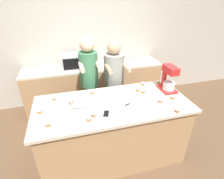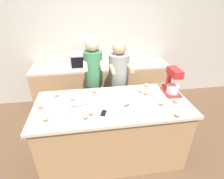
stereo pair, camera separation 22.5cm
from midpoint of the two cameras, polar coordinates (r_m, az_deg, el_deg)
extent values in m
plane|color=brown|center=(2.94, 2.48, -20.28)|extent=(16.00, 16.00, 0.00)
cube|color=#B2ADA3|center=(3.84, -2.44, 15.69)|extent=(10.00, 0.06, 2.70)
cube|color=#A87F56|center=(2.61, 2.69, -13.69)|extent=(1.96, 0.85, 0.92)
cube|color=beige|center=(2.32, 2.96, -4.95)|extent=(2.04, 0.91, 0.04)
cube|color=#A87F56|center=(3.83, -1.57, 1.19)|extent=(2.80, 0.60, 0.89)
cube|color=beige|center=(3.64, -1.67, 7.70)|extent=(2.80, 0.60, 0.04)
cylinder|color=#232328|center=(3.16, -3.39, -5.42)|extent=(0.23, 0.23, 0.89)
cylinder|color=#38704C|center=(2.82, -3.81, 6.83)|extent=(0.29, 0.29, 0.56)
sphere|color=#DBB293|center=(2.70, -4.08, 14.60)|extent=(0.23, 0.23, 0.23)
cylinder|color=#DBB293|center=(2.61, -6.28, 7.70)|extent=(0.06, 0.34, 0.06)
cylinder|color=#DBB293|center=(2.63, -0.83, 8.03)|extent=(0.06, 0.34, 0.06)
cylinder|color=#33384C|center=(3.23, 4.03, -5.09)|extent=(0.26, 0.26, 0.85)
cylinder|color=gray|center=(2.90, 4.49, 6.28)|extent=(0.33, 0.33, 0.53)
sphere|color=tan|center=(2.78, 4.79, 13.43)|extent=(0.22, 0.22, 0.22)
cylinder|color=tan|center=(2.68, 2.41, 6.92)|extent=(0.06, 0.34, 0.06)
cylinder|color=tan|center=(2.74, 8.27, 7.18)|extent=(0.06, 0.34, 0.06)
cube|color=red|center=(2.70, 20.90, -0.87)|extent=(0.20, 0.30, 0.03)
cylinder|color=red|center=(2.72, 20.32, 2.90)|extent=(0.07, 0.07, 0.25)
cube|color=red|center=(2.55, 22.28, 5.17)|extent=(0.13, 0.26, 0.10)
cylinder|color=#BCBCC1|center=(2.64, 21.53, 0.05)|extent=(0.17, 0.17, 0.11)
cone|color=#BCBCC1|center=(2.20, -7.84, -4.15)|extent=(0.25, 0.25, 0.16)
torus|color=#BCBCC1|center=(2.16, -7.97, -2.52)|extent=(0.25, 0.25, 0.01)
cube|color=silver|center=(2.41, 4.83, -2.63)|extent=(0.39, 0.27, 0.02)
cube|color=white|center=(2.40, 4.85, -2.23)|extent=(0.32, 0.22, 0.02)
cube|color=#B7B7BC|center=(3.56, -7.56, 9.62)|extent=(0.53, 0.34, 0.27)
cube|color=black|center=(3.40, -8.27, 8.62)|extent=(0.36, 0.01, 0.21)
cube|color=#2D2D2D|center=(3.41, -4.20, 8.90)|extent=(0.11, 0.01, 0.21)
cube|color=silver|center=(2.11, 0.29, -7.92)|extent=(0.11, 0.16, 0.01)
cube|color=black|center=(2.11, 0.30, -7.80)|extent=(0.10, 0.14, 0.00)
cylinder|color=silver|center=(1.98, -10.05, -9.19)|extent=(0.08, 0.08, 0.12)
cylinder|color=beige|center=(2.12, 8.01, -7.84)|extent=(0.21, 0.21, 0.02)
cube|color=#BCBCC1|center=(2.33, 9.83, -4.54)|extent=(0.14, 0.06, 0.01)
cube|color=black|center=(2.27, 7.63, -5.31)|extent=(0.08, 0.04, 0.01)
cylinder|color=#9E6038|center=(2.04, -5.53, -9.19)|extent=(0.06, 0.06, 0.03)
ellipsoid|color=beige|center=(2.03, -5.56, -8.67)|extent=(0.06, 0.06, 0.04)
cylinder|color=#9E6038|center=(2.77, 13.51, 1.08)|extent=(0.06, 0.06, 0.03)
ellipsoid|color=beige|center=(2.76, 13.57, 1.51)|extent=(0.06, 0.06, 0.04)
cylinder|color=#9E6038|center=(2.33, -19.84, -5.55)|extent=(0.06, 0.06, 0.03)
ellipsoid|color=beige|center=(2.32, -19.94, -5.06)|extent=(0.06, 0.06, 0.04)
cylinder|color=#9E6038|center=(2.09, -3.81, -7.98)|extent=(0.06, 0.06, 0.03)
ellipsoid|color=beige|center=(2.08, -3.84, -7.46)|extent=(0.06, 0.06, 0.04)
cylinder|color=#9E6038|center=(2.55, 13.43, -1.43)|extent=(0.06, 0.06, 0.03)
ellipsoid|color=beige|center=(2.54, 13.49, -0.97)|extent=(0.06, 0.06, 0.04)
cylinder|color=#9E6038|center=(2.10, -17.99, -9.50)|extent=(0.06, 0.06, 0.03)
ellipsoid|color=beige|center=(2.08, -18.08, -8.99)|extent=(0.06, 0.06, 0.04)
cylinder|color=#9E6038|center=(2.59, 11.74, -0.72)|extent=(0.06, 0.06, 0.03)
ellipsoid|color=beige|center=(2.58, 11.79, -0.27)|extent=(0.06, 0.06, 0.04)
cylinder|color=#9E6038|center=(2.38, -10.42, -3.44)|extent=(0.06, 0.06, 0.03)
ellipsoid|color=beige|center=(2.37, -10.47, -2.95)|extent=(0.06, 0.06, 0.04)
cylinder|color=#9E6038|center=(2.88, 18.66, 1.42)|extent=(0.06, 0.06, 0.03)
ellipsoid|color=beige|center=(2.87, 18.73, 1.84)|extent=(0.06, 0.06, 0.04)
cylinder|color=#9E6038|center=(2.54, -3.28, -0.76)|extent=(0.06, 0.06, 0.03)
ellipsoid|color=beige|center=(2.53, -3.30, -0.29)|extent=(0.06, 0.06, 0.04)
cylinder|color=#9E6038|center=(2.24, 23.21, -7.91)|extent=(0.06, 0.06, 0.03)
ellipsoid|color=beige|center=(2.22, 23.32, -7.42)|extent=(0.06, 0.06, 0.04)
cylinder|color=#9E6038|center=(2.53, -15.22, -1.93)|extent=(0.06, 0.06, 0.03)
ellipsoid|color=beige|center=(2.52, -15.29, -1.47)|extent=(0.06, 0.06, 0.04)
cylinder|color=#9E6038|center=(2.37, 18.46, -4.66)|extent=(0.06, 0.06, 0.03)
ellipsoid|color=beige|center=(2.36, 18.55, -4.18)|extent=(0.06, 0.06, 0.04)
cylinder|color=#9E6038|center=(2.49, 22.40, -3.76)|extent=(0.06, 0.06, 0.03)
ellipsoid|color=beige|center=(2.48, 22.50, -3.30)|extent=(0.06, 0.06, 0.04)
camera|label=1|loc=(0.11, -87.14, 1.58)|focal=28.00mm
camera|label=2|loc=(0.11, 92.86, -1.58)|focal=28.00mm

